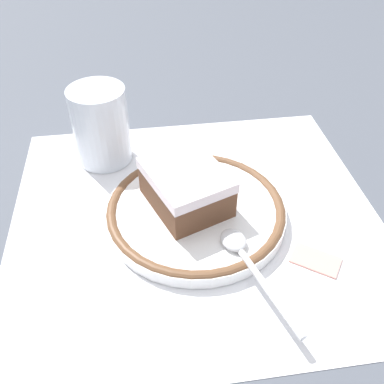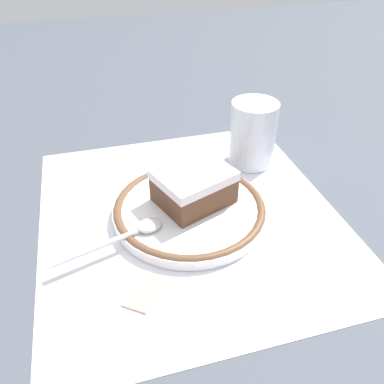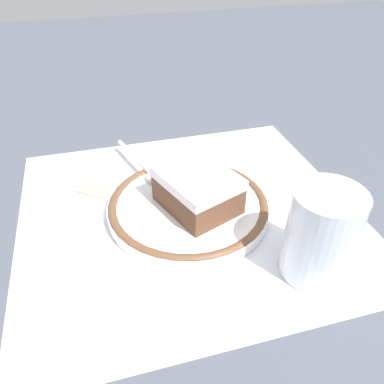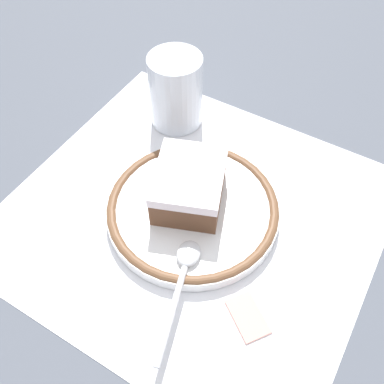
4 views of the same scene
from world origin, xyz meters
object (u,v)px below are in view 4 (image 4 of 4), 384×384
at_px(sugar_packet, 248,316).
at_px(cup, 176,95).
at_px(spoon, 183,275).
at_px(cake_slice, 189,185).
at_px(plate, 192,205).

bearing_deg(sugar_packet, cup, -134.29).
relative_size(spoon, cup, 1.34).
bearing_deg(cup, sugar_packet, 45.71).
bearing_deg(sugar_packet, cake_slice, -126.31).
xyz_separation_m(spoon, sugar_packet, (-0.00, 0.08, -0.02)).
distance_m(cake_slice, spoon, 0.11).
relative_size(spoon, sugar_packet, 2.80).
distance_m(plate, spoon, 0.10).
height_order(cake_slice, sugar_packet, cake_slice).
distance_m(cake_slice, cup, 0.16).
bearing_deg(plate, cake_slice, -123.96).
height_order(plate, sugar_packet, plate).
relative_size(plate, cake_slice, 1.77).
bearing_deg(cake_slice, spoon, 27.03).
xyz_separation_m(plate, spoon, (0.09, 0.04, 0.01)).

